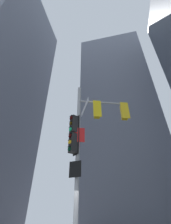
% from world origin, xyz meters
% --- Properties ---
extents(building_mid_block, '(14.54, 14.54, 41.68)m').
position_xyz_m(building_mid_block, '(2.66, 24.18, 20.84)').
color(building_mid_block, slate).
rests_on(building_mid_block, ground).
extents(signal_pole_assembly, '(3.83, 2.09, 8.53)m').
position_xyz_m(signal_pole_assembly, '(0.38, 0.21, 5.32)').
color(signal_pole_assembly, '#9EA0A3').
rests_on(signal_pole_assembly, ground).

